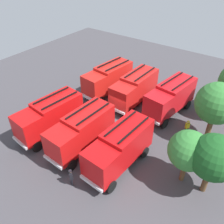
{
  "coord_description": "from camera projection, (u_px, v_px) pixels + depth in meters",
  "views": [
    {
      "loc": [
        16.94,
        12.33,
        16.63
      ],
      "look_at": [
        0.0,
        0.0,
        1.4
      ],
      "focal_mm": 38.3,
      "sensor_mm": 36.0,
      "label": 1
    }
  ],
  "objects": [
    {
      "name": "fire_truck_0",
      "position": [
        108.0,
        78.0,
        30.57
      ],
      "size": [
        7.43,
        3.43,
        3.88
      ],
      "rotation": [
        0.0,
        0.0,
        -0.12
      ],
      "color": "red",
      "rests_on": "ground"
    },
    {
      "name": "fire_truck_5",
      "position": [
        120.0,
        147.0,
        20.46
      ],
      "size": [
        7.32,
        3.07,
        3.88
      ],
      "rotation": [
        0.0,
        0.0,
        -0.05
      ],
      "color": "red",
      "rests_on": "ground"
    },
    {
      "name": "firefighter_1",
      "position": [
        187.0,
        127.0,
        24.66
      ],
      "size": [
        0.47,
        0.46,
        1.62
      ],
      "rotation": [
        0.0,
        0.0,
        0.85
      ],
      "color": "black",
      "rests_on": "ground"
    },
    {
      "name": "tree_3",
      "position": [
        189.0,
        151.0,
        18.39
      ],
      "size": [
        3.27,
        3.27,
        5.06
      ],
      "color": "brown",
      "rests_on": "ground"
    },
    {
      "name": "firefighter_3",
      "position": [
        205.0,
        97.0,
        28.94
      ],
      "size": [
        0.35,
        0.47,
        1.84
      ],
      "rotation": [
        0.0,
        0.0,
        2.84
      ],
      "color": "black",
      "rests_on": "ground"
    },
    {
      "name": "firefighter_0",
      "position": [
        97.0,
        76.0,
        33.78
      ],
      "size": [
        0.48,
        0.37,
        1.67
      ],
      "rotation": [
        0.0,
        0.0,
        1.92
      ],
      "color": "black",
      "rests_on": "ground"
    },
    {
      "name": "fire_truck_1",
      "position": [
        50.0,
        116.0,
        24.11
      ],
      "size": [
        7.41,
        3.34,
        3.88
      ],
      "rotation": [
        0.0,
        0.0,
        -0.1
      ],
      "color": "red",
      "rests_on": "ground"
    },
    {
      "name": "fire_truck_2",
      "position": [
        134.0,
        88.0,
        28.58
      ],
      "size": [
        7.27,
        2.92,
        3.88
      ],
      "rotation": [
        0.0,
        0.0,
        -0.03
      ],
      "color": "red",
      "rests_on": "ground"
    },
    {
      "name": "fire_truck_3",
      "position": [
        81.0,
        130.0,
        22.28
      ],
      "size": [
        7.31,
        3.03,
        3.88
      ],
      "rotation": [
        0.0,
        0.0,
        -0.05
      ],
      "color": "red",
      "rests_on": "ground"
    },
    {
      "name": "firefighter_2",
      "position": [
        71.0,
        177.0,
        19.42
      ],
      "size": [
        0.43,
        0.48,
        1.69
      ],
      "rotation": [
        0.0,
        0.0,
        2.55
      ],
      "color": "black",
      "rests_on": "ground"
    },
    {
      "name": "tree_2",
      "position": [
        214.0,
        158.0,
        17.33
      ],
      "size": [
        3.6,
        3.6,
        5.59
      ],
      "color": "brown",
      "rests_on": "ground"
    },
    {
      "name": "tree_1",
      "position": [
        217.0,
        104.0,
        22.21
      ],
      "size": [
        4.04,
        4.04,
        6.26
      ],
      "color": "brown",
      "rests_on": "ground"
    },
    {
      "name": "traffic_cone_0",
      "position": [
        55.0,
        144.0,
        23.36
      ],
      "size": [
        0.45,
        0.45,
        0.64
      ],
      "primitive_type": "cone",
      "color": "#F2600C",
      "rests_on": "ground"
    },
    {
      "name": "fire_truck_4",
      "position": [
        170.0,
        97.0,
        26.96
      ],
      "size": [
        7.46,
        3.54,
        3.88
      ],
      "rotation": [
        0.0,
        0.0,
        -0.14
      ],
      "color": "red",
      "rests_on": "ground"
    },
    {
      "name": "ground_plane",
      "position": [
        112.0,
        122.0,
        26.73
      ],
      "size": [
        50.48,
        50.48,
        0.0
      ],
      "primitive_type": "plane",
      "color": "#423F44"
    }
  ]
}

